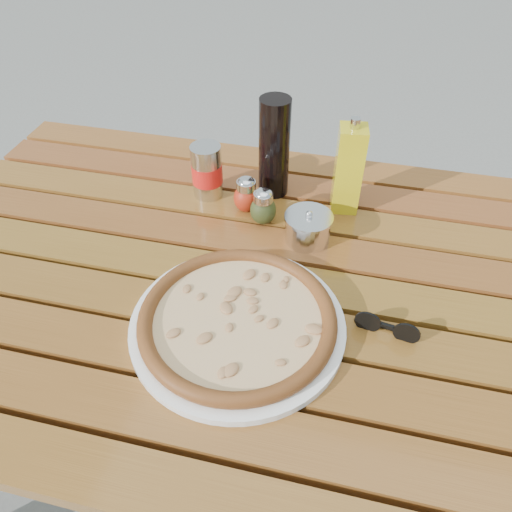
% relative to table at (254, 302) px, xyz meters
% --- Properties ---
extents(ground, '(60.00, 60.00, 0.00)m').
position_rel_table_xyz_m(ground, '(0.00, 0.00, -0.67)').
color(ground, slate).
rests_on(ground, ground).
extents(table, '(1.40, 0.90, 0.75)m').
position_rel_table_xyz_m(table, '(0.00, 0.00, 0.00)').
color(table, '#331C0B').
rests_on(table, ground).
extents(plate, '(0.42, 0.42, 0.01)m').
position_rel_table_xyz_m(plate, '(0.00, -0.13, 0.08)').
color(plate, white).
rests_on(plate, table).
extents(pizza, '(0.35, 0.35, 0.03)m').
position_rel_table_xyz_m(pizza, '(0.00, -0.13, 0.10)').
color(pizza, '#FFE9B6').
rests_on(pizza, plate).
extents(pepper_shaker, '(0.07, 0.07, 0.08)m').
position_rel_table_xyz_m(pepper_shaker, '(-0.06, 0.19, 0.11)').
color(pepper_shaker, red).
rests_on(pepper_shaker, table).
extents(oregano_shaker, '(0.06, 0.06, 0.08)m').
position_rel_table_xyz_m(oregano_shaker, '(-0.02, 0.16, 0.11)').
color(oregano_shaker, '#39421A').
rests_on(oregano_shaker, table).
extents(dark_bottle, '(0.08, 0.08, 0.22)m').
position_rel_table_xyz_m(dark_bottle, '(-0.02, 0.27, 0.19)').
color(dark_bottle, black).
rests_on(dark_bottle, table).
extents(soda_can, '(0.09, 0.09, 0.12)m').
position_rel_table_xyz_m(soda_can, '(-0.16, 0.23, 0.13)').
color(soda_can, silver).
rests_on(soda_can, table).
extents(olive_oil_cruet, '(0.06, 0.06, 0.21)m').
position_rel_table_xyz_m(olive_oil_cruet, '(0.14, 0.25, 0.17)').
color(olive_oil_cruet, gold).
rests_on(olive_oil_cruet, table).
extents(parmesan_tin, '(0.10, 0.10, 0.07)m').
position_rel_table_xyz_m(parmesan_tin, '(0.08, 0.12, 0.11)').
color(parmesan_tin, silver).
rests_on(parmesan_tin, table).
extents(sunglasses, '(0.11, 0.04, 0.04)m').
position_rel_table_xyz_m(sunglasses, '(0.25, -0.08, 0.09)').
color(sunglasses, black).
rests_on(sunglasses, table).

